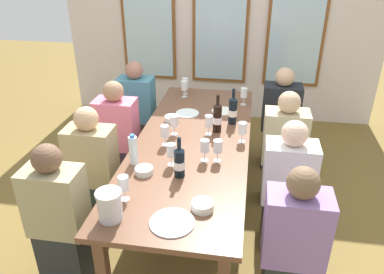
{
  "coord_description": "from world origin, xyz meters",
  "views": [
    {
      "loc": [
        0.44,
        -2.73,
        2.21
      ],
      "look_at": [
        0.0,
        -0.03,
        0.79
      ],
      "focal_mm": 35.28,
      "sensor_mm": 36.0,
      "label": 1
    }
  ],
  "objects_px": {
    "white_plate_1": "(223,111)",
    "wine_bottle_2": "(217,117)",
    "tasting_bowl_0": "(144,171)",
    "wine_glass_1": "(174,121)",
    "wine_glass_4": "(124,184)",
    "seated_person_2": "(118,140)",
    "seated_person_6": "(94,173)",
    "dining_table": "(193,148)",
    "white_plate_2": "(172,222)",
    "metal_pitcher": "(110,205)",
    "seated_person_3": "(283,153)",
    "wine_glass_3": "(185,83)",
    "wine_glass_9": "(244,93)",
    "water_bottle": "(133,150)",
    "wine_glass_10": "(218,147)",
    "white_plate_0": "(187,113)",
    "wine_glass_7": "(184,86)",
    "tasting_bowl_2": "(203,206)",
    "wine_glass_8": "(242,128)",
    "seated_person_1": "(280,122)",
    "seated_person_0": "(137,113)",
    "tasting_bowl_1": "(172,119)",
    "wine_glass_6": "(165,132)",
    "seated_person_7": "(287,191)",
    "wine_bottle_0": "(179,162)",
    "wine_glass_2": "(205,146)",
    "wine_glass_5": "(171,151)",
    "wine_bottle_1": "(233,110)",
    "seated_person_4": "(59,220)",
    "wine_glass_0": "(209,121)",
    "seated_person_5": "(293,249)"
  },
  "relations": [
    {
      "from": "seated_person_5",
      "to": "metal_pitcher",
      "type": "bearing_deg",
      "value": -172.26
    },
    {
      "from": "white_plate_1",
      "to": "wine_glass_9",
      "type": "relative_size",
      "value": 1.23
    },
    {
      "from": "white_plate_0",
      "to": "wine_glass_2",
      "type": "xyz_separation_m",
      "value": [
        0.28,
        -0.84,
        0.12
      ]
    },
    {
      "from": "wine_glass_5",
      "to": "wine_glass_10",
      "type": "bearing_deg",
      "value": 18.82
    },
    {
      "from": "wine_glass_0",
      "to": "wine_glass_5",
      "type": "height_order",
      "value": "same"
    },
    {
      "from": "wine_glass_1",
      "to": "wine_glass_4",
      "type": "xyz_separation_m",
      "value": [
        -0.12,
        -0.96,
        0.0
      ]
    },
    {
      "from": "seated_person_0",
      "to": "white_plate_2",
      "type": "bearing_deg",
      "value": -67.49
    },
    {
      "from": "dining_table",
      "to": "wine_bottle_2",
      "type": "distance_m",
      "value": 0.34
    },
    {
      "from": "white_plate_0",
      "to": "seated_person_1",
      "type": "xyz_separation_m",
      "value": [
        0.91,
        0.43,
        -0.22
      ]
    },
    {
      "from": "dining_table",
      "to": "wine_glass_10",
      "type": "distance_m",
      "value": 0.42
    },
    {
      "from": "seated_person_0",
      "to": "wine_bottle_0",
      "type": "bearing_deg",
      "value": -62.53
    },
    {
      "from": "seated_person_4",
      "to": "seated_person_1",
      "type": "bearing_deg",
      "value": 50.31
    },
    {
      "from": "wine_glass_3",
      "to": "seated_person_7",
      "type": "distance_m",
      "value": 1.73
    },
    {
      "from": "tasting_bowl_2",
      "to": "seated_person_0",
      "type": "height_order",
      "value": "seated_person_0"
    },
    {
      "from": "white_plate_0",
      "to": "wine_glass_7",
      "type": "height_order",
      "value": "wine_glass_7"
    },
    {
      "from": "seated_person_4",
      "to": "seated_person_6",
      "type": "height_order",
      "value": "same"
    },
    {
      "from": "dining_table",
      "to": "seated_person_3",
      "type": "xyz_separation_m",
      "value": [
        0.77,
        0.3,
        -0.15
      ]
    },
    {
      "from": "seated_person_6",
      "to": "wine_glass_9",
      "type": "bearing_deg",
      "value": 44.92
    },
    {
      "from": "white_plate_2",
      "to": "tasting_bowl_1",
      "type": "height_order",
      "value": "tasting_bowl_1"
    },
    {
      "from": "wine_bottle_1",
      "to": "wine_glass_0",
      "type": "xyz_separation_m",
      "value": [
        -0.18,
        -0.25,
        -0.01
      ]
    },
    {
      "from": "wine_glass_6",
      "to": "seated_person_1",
      "type": "bearing_deg",
      "value": 47.75
    },
    {
      "from": "wine_glass_10",
      "to": "seated_person_3",
      "type": "distance_m",
      "value": 0.86
    },
    {
      "from": "seated_person_2",
      "to": "seated_person_6",
      "type": "relative_size",
      "value": 1.0
    },
    {
      "from": "wine_glass_2",
      "to": "wine_bottle_0",
      "type": "bearing_deg",
      "value": -121.62
    },
    {
      "from": "white_plate_1",
      "to": "water_bottle",
      "type": "bearing_deg",
      "value": -117.7
    },
    {
      "from": "metal_pitcher",
      "to": "wine_glass_3",
      "type": "relative_size",
      "value": 1.09
    },
    {
      "from": "wine_bottle_1",
      "to": "wine_glass_7",
      "type": "xyz_separation_m",
      "value": [
        -0.55,
        0.58,
        -0.01
      ]
    },
    {
      "from": "dining_table",
      "to": "seated_person_2",
      "type": "height_order",
      "value": "seated_person_2"
    },
    {
      "from": "white_plate_2",
      "to": "metal_pitcher",
      "type": "distance_m",
      "value": 0.38
    },
    {
      "from": "tasting_bowl_2",
      "to": "seated_person_5",
      "type": "xyz_separation_m",
      "value": [
        0.57,
        -0.03,
        -0.24
      ]
    },
    {
      "from": "wine_glass_10",
      "to": "seated_person_2",
      "type": "distance_m",
      "value": 1.22
    },
    {
      "from": "wine_glass_3",
      "to": "white_plate_0",
      "type": "bearing_deg",
      "value": -77.63
    },
    {
      "from": "metal_pitcher",
      "to": "wine_glass_10",
      "type": "distance_m",
      "value": 0.95
    },
    {
      "from": "white_plate_1",
      "to": "wine_glass_4",
      "type": "bearing_deg",
      "value": -107.96
    },
    {
      "from": "white_plate_1",
      "to": "water_bottle",
      "type": "xyz_separation_m",
      "value": [
        -0.56,
        -1.07,
        0.11
      ]
    },
    {
      "from": "seated_person_2",
      "to": "seated_person_3",
      "type": "distance_m",
      "value": 1.55
    },
    {
      "from": "white_plate_1",
      "to": "wine_bottle_2",
      "type": "bearing_deg",
      "value": -91.46
    },
    {
      "from": "tasting_bowl_2",
      "to": "wine_glass_8",
      "type": "xyz_separation_m",
      "value": [
        0.2,
        0.93,
        0.1
      ]
    },
    {
      "from": "tasting_bowl_0",
      "to": "wine_bottle_2",
      "type": "bearing_deg",
      "value": 59.81
    },
    {
      "from": "wine_bottle_0",
      "to": "wine_glass_7",
      "type": "bearing_deg",
      "value": 99.08
    },
    {
      "from": "wine_bottle_0",
      "to": "wine_glass_6",
      "type": "distance_m",
      "value": 0.47
    },
    {
      "from": "white_plate_0",
      "to": "wine_glass_7",
      "type": "distance_m",
      "value": 0.46
    },
    {
      "from": "white_plate_0",
      "to": "wine_glass_9",
      "type": "bearing_deg",
      "value": 31.6
    },
    {
      "from": "tasting_bowl_0",
      "to": "wine_glass_3",
      "type": "distance_m",
      "value": 1.61
    },
    {
      "from": "white_plate_2",
      "to": "wine_glass_8",
      "type": "height_order",
      "value": "wine_glass_8"
    },
    {
      "from": "tasting_bowl_1",
      "to": "wine_glass_3",
      "type": "relative_size",
      "value": 0.76
    },
    {
      "from": "wine_glass_7",
      "to": "seated_person_7",
      "type": "bearing_deg",
      "value": -51.12
    },
    {
      "from": "white_plate_1",
      "to": "seated_person_3",
      "type": "relative_size",
      "value": 0.19
    },
    {
      "from": "white_plate_2",
      "to": "wine_glass_4",
      "type": "relative_size",
      "value": 1.55
    },
    {
      "from": "white_plate_2",
      "to": "seated_person_0",
      "type": "relative_size",
      "value": 0.24
    }
  ]
}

